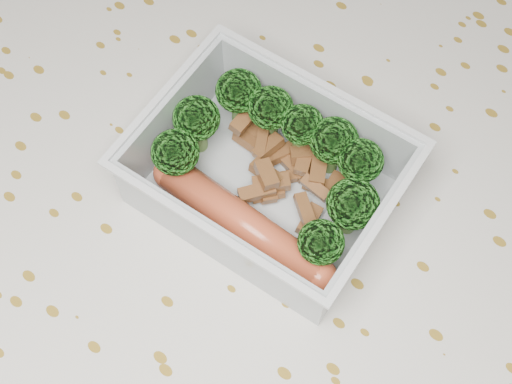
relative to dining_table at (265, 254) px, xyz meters
The scene contains 6 objects.
dining_table is the anchor object (origin of this frame).
tablecloth 0.05m from the dining_table, ahead, with size 1.46×0.96×0.19m.
lunch_container 0.11m from the dining_table, 126.08° to the left, with size 0.18×0.14×0.06m.
broccoli_florets 0.13m from the dining_table, 106.30° to the left, with size 0.15×0.10×0.05m.
meat_pile 0.11m from the dining_table, 96.90° to the left, with size 0.09×0.07×0.03m.
sausage 0.11m from the dining_table, 88.47° to the right, with size 0.15×0.03×0.02m.
Camera 1 is at (0.12, -0.17, 1.20)m, focal length 50.00 mm.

